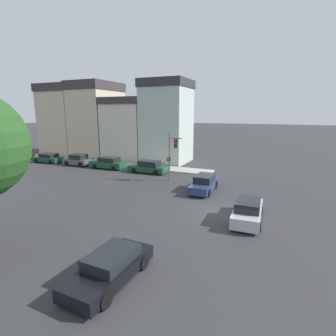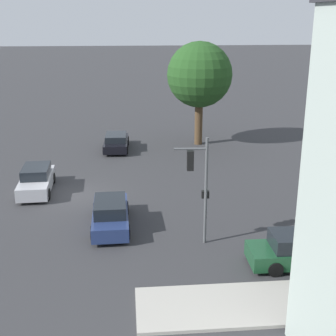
{
  "view_description": "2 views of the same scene",
  "coord_description": "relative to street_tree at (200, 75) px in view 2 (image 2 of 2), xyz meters",
  "views": [
    {
      "loc": [
        -18.31,
        -4.05,
        7.34
      ],
      "look_at": [
        3.92,
        5.68,
        2.1
      ],
      "focal_mm": 28.0,
      "sensor_mm": 36.0,
      "label": 1
    },
    {
      "loc": [
        26.74,
        3.32,
        10.25
      ],
      "look_at": [
        2.78,
        5.47,
        2.43
      ],
      "focal_mm": 50.0,
      "sensor_mm": 36.0,
      "label": 2
    }
  ],
  "objects": [
    {
      "name": "crossing_car_1",
      "position": [
        10.19,
        -11.54,
        -5.01
      ],
      "size": [
        4.68,
        2.01,
        1.54
      ],
      "rotation": [
        0.0,
        0.0,
        0.04
      ],
      "color": "#B7B7BC",
      "rests_on": "ground_plane"
    },
    {
      "name": "crossing_car_2",
      "position": [
        1.11,
        -6.84,
        -5.1
      ],
      "size": [
        4.62,
        2.06,
        1.3
      ],
      "rotation": [
        0.0,
        0.0,
        3.11
      ],
      "color": "black",
      "rests_on": "ground_plane"
    },
    {
      "name": "crossing_car_0",
      "position": [
        15.74,
        -6.89,
        -5.02
      ],
      "size": [
        4.75,
        1.94,
        1.51
      ],
      "rotation": [
        0.0,
        0.0,
        3.16
      ],
      "color": "navy",
      "rests_on": "ground_plane"
    },
    {
      "name": "parked_car_0",
      "position": [
        20.33,
        1.43,
        -5.04
      ],
      "size": [
        1.92,
        4.78,
        1.49
      ],
      "rotation": [
        0.0,
        0.0,
        1.56
      ],
      "color": "#194728",
      "rests_on": "ground_plane"
    },
    {
      "name": "traffic_signal",
      "position": [
        17.83,
        -2.75,
        -2.44
      ],
      "size": [
        0.53,
        1.66,
        5.14
      ],
      "rotation": [
        0.0,
        0.0,
        3.09
      ],
      "color": "#515456",
      "rests_on": "ground_plane"
    },
    {
      "name": "ground_plane",
      "position": [
        10.97,
        -9.25,
        -5.74
      ],
      "size": [
        300.0,
        300.0,
        0.0
      ],
      "primitive_type": "plane",
      "color": "#333335"
    },
    {
      "name": "street_tree",
      "position": [
        0.0,
        0.0,
        0.0
      ],
      "size": [
        5.27,
        5.27,
        8.42
      ],
      "color": "#4C3823",
      "rests_on": "ground_plane"
    }
  ]
}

